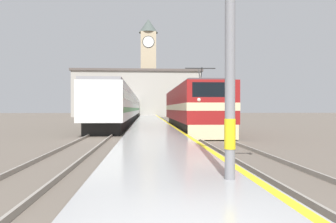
% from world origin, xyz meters
% --- Properties ---
extents(ground_plane, '(200.00, 200.00, 0.00)m').
position_xyz_m(ground_plane, '(0.00, 30.00, 0.00)').
color(ground_plane, '#60564C').
extents(platform, '(3.47, 140.00, 0.37)m').
position_xyz_m(platform, '(0.00, 25.00, 0.19)').
color(platform, '#999999').
rests_on(platform, ground).
extents(rail_track_near, '(2.84, 140.00, 0.16)m').
position_xyz_m(rail_track_near, '(3.06, 25.00, 0.03)').
color(rail_track_near, '#60564C').
rests_on(rail_track_near, ground).
extents(rail_track_far, '(2.83, 140.00, 0.16)m').
position_xyz_m(rail_track_far, '(-3.41, 25.00, 0.03)').
color(rail_track_far, '#60564C').
rests_on(rail_track_far, ground).
extents(locomotive_train, '(2.92, 17.34, 4.49)m').
position_xyz_m(locomotive_train, '(3.06, 22.24, 1.80)').
color(locomotive_train, black).
rests_on(locomotive_train, ground).
extents(passenger_train, '(2.92, 50.07, 3.72)m').
position_xyz_m(passenger_train, '(-3.41, 41.27, 2.02)').
color(passenger_train, black).
rests_on(passenger_train, ground).
extents(clock_tower, '(4.80, 4.80, 24.48)m').
position_xyz_m(clock_tower, '(0.09, 79.64, 13.03)').
color(clock_tower, tan).
rests_on(clock_tower, ground).
extents(station_building, '(28.24, 7.76, 10.26)m').
position_xyz_m(station_building, '(-2.41, 69.45, 5.15)').
color(station_building, '#A8A399').
rests_on(station_building, ground).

